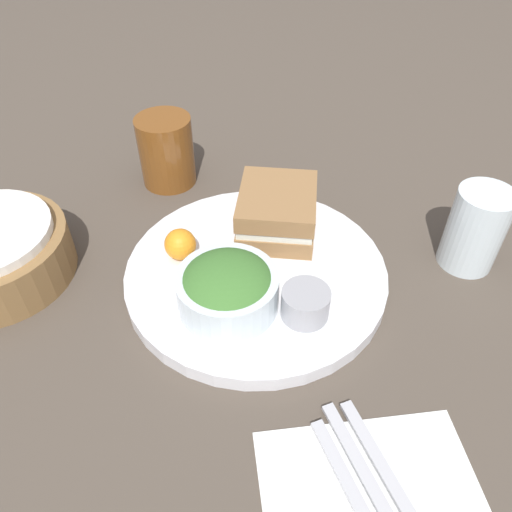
{
  "coord_description": "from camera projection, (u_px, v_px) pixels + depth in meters",
  "views": [
    {
      "loc": [
        -0.44,
        0.05,
        0.45
      ],
      "look_at": [
        0.0,
        0.0,
        0.04
      ],
      "focal_mm": 35.0,
      "sensor_mm": 36.0,
      "label": 1
    }
  ],
  "objects": [
    {
      "name": "spoon",
      "position": [
        353.0,
        495.0,
        0.43
      ],
      "size": [
        0.14,
        0.05,
        0.01
      ],
      "primitive_type": "cube",
      "rotation": [
        0.0,
        0.0,
        3.39
      ],
      "color": "#B2B2B7",
      "rests_on": "napkin"
    },
    {
      "name": "orange_wedge",
      "position": [
        180.0,
        244.0,
        0.62
      ],
      "size": [
        0.04,
        0.04,
        0.04
      ],
      "primitive_type": "sphere",
      "color": "orange",
      "rests_on": "plate"
    },
    {
      "name": "knife",
      "position": [
        372.0,
        487.0,
        0.44
      ],
      "size": [
        0.17,
        0.05,
        0.01
      ],
      "primitive_type": "cube",
      "rotation": [
        0.0,
        0.0,
        3.39
      ],
      "color": "#B2B2B7",
      "rests_on": "napkin"
    },
    {
      "name": "ground_plane",
      "position": [
        256.0,
        279.0,
        0.63
      ],
      "size": [
        4.0,
        4.0,
        0.0
      ],
      "primitive_type": "plane",
      "color": "#4C4238"
    },
    {
      "name": "water_glass",
      "position": [
        477.0,
        231.0,
        0.61
      ],
      "size": [
        0.07,
        0.07,
        0.11
      ],
      "primitive_type": "cylinder",
      "color": "silver",
      "rests_on": "ground_plane"
    },
    {
      "name": "salad_bowl",
      "position": [
        227.0,
        288.0,
        0.55
      ],
      "size": [
        0.11,
        0.11,
        0.06
      ],
      "color": "silver",
      "rests_on": "plate"
    },
    {
      "name": "plate",
      "position": [
        256.0,
        274.0,
        0.62
      ],
      "size": [
        0.32,
        0.32,
        0.02
      ],
      "primitive_type": "cylinder",
      "color": "silver",
      "rests_on": "ground_plane"
    },
    {
      "name": "sandwich",
      "position": [
        277.0,
        212.0,
        0.65
      ],
      "size": [
        0.13,
        0.12,
        0.06
      ],
      "color": "olive",
      "rests_on": "plate"
    },
    {
      "name": "fork",
      "position": [
        389.0,
        480.0,
        0.44
      ],
      "size": [
        0.16,
        0.05,
        0.01
      ],
      "primitive_type": "cube",
      "rotation": [
        0.0,
        0.0,
        3.39
      ],
      "color": "#B2B2B7",
      "rests_on": "napkin"
    },
    {
      "name": "dressing_cup",
      "position": [
        305.0,
        304.0,
        0.55
      ],
      "size": [
        0.05,
        0.05,
        0.04
      ],
      "primitive_type": "cylinder",
      "color": "#99999E",
      "rests_on": "plate"
    },
    {
      "name": "napkin",
      "position": [
        371.0,
        489.0,
        0.44
      ],
      "size": [
        0.13,
        0.19,
        0.0
      ],
      "primitive_type": "cube",
      "color": "white",
      "rests_on": "ground_plane"
    },
    {
      "name": "drink_glass",
      "position": [
        166.0,
        151.0,
        0.75
      ],
      "size": [
        0.08,
        0.08,
        0.11
      ],
      "primitive_type": "cylinder",
      "color": "brown",
      "rests_on": "ground_plane"
    }
  ]
}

